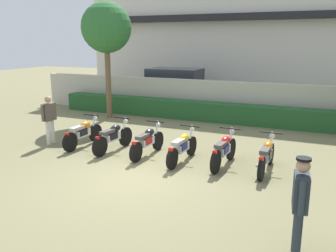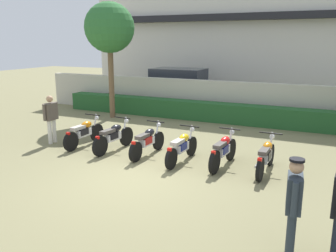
{
  "view_description": "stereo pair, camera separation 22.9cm",
  "coord_description": "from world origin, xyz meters",
  "px_view_note": "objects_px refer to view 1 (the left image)",
  "views": [
    {
      "loc": [
        4.06,
        -7.17,
        3.3
      ],
      "look_at": [
        0.0,
        2.02,
        0.89
      ],
      "focal_mm": 38.18,
      "sensor_mm": 36.0,
      "label": 1
    },
    {
      "loc": [
        4.27,
        -7.08,
        3.3
      ],
      "look_at": [
        0.0,
        2.02,
        0.89
      ],
      "focal_mm": 38.18,
      "sensor_mm": 36.0,
      "label": 2
    }
  ],
  "objects_px": {
    "parked_car": "(177,87)",
    "inspector_person": "(49,116)",
    "motorcycle_in_row_1": "(113,137)",
    "motorcycle_in_row_0": "(83,133)",
    "motorcycle_in_row_4": "(224,150)",
    "motorcycle_in_row_5": "(266,155)",
    "motorcycle_in_row_2": "(147,141)",
    "motorcycle_in_row_3": "(182,147)",
    "tree_near_inspector": "(106,28)",
    "officer_0": "(300,199)"
  },
  "relations": [
    {
      "from": "parked_car",
      "to": "motorcycle_in_row_4",
      "type": "relative_size",
      "value": 2.44
    },
    {
      "from": "motorcycle_in_row_1",
      "to": "motorcycle_in_row_4",
      "type": "height_order",
      "value": "motorcycle_in_row_4"
    },
    {
      "from": "motorcycle_in_row_0",
      "to": "officer_0",
      "type": "bearing_deg",
      "value": -115.15
    },
    {
      "from": "motorcycle_in_row_2",
      "to": "motorcycle_in_row_4",
      "type": "distance_m",
      "value": 2.29
    },
    {
      "from": "motorcycle_in_row_2",
      "to": "motorcycle_in_row_3",
      "type": "height_order",
      "value": "motorcycle_in_row_2"
    },
    {
      "from": "officer_0",
      "to": "tree_near_inspector",
      "type": "bearing_deg",
      "value": -48.8
    },
    {
      "from": "motorcycle_in_row_3",
      "to": "parked_car",
      "type": "bearing_deg",
      "value": 26.01
    },
    {
      "from": "motorcycle_in_row_0",
      "to": "motorcycle_in_row_5",
      "type": "distance_m",
      "value": 5.69
    },
    {
      "from": "motorcycle_in_row_1",
      "to": "motorcycle_in_row_2",
      "type": "distance_m",
      "value": 1.16
    },
    {
      "from": "parked_car",
      "to": "officer_0",
      "type": "relative_size",
      "value": 2.8
    },
    {
      "from": "motorcycle_in_row_2",
      "to": "motorcycle_in_row_4",
      "type": "height_order",
      "value": "motorcycle_in_row_4"
    },
    {
      "from": "motorcycle_in_row_0",
      "to": "motorcycle_in_row_2",
      "type": "distance_m",
      "value": 2.29
    },
    {
      "from": "motorcycle_in_row_1",
      "to": "motorcycle_in_row_0",
      "type": "bearing_deg",
      "value": 94.02
    },
    {
      "from": "tree_near_inspector",
      "to": "motorcycle_in_row_1",
      "type": "bearing_deg",
      "value": -55.84
    },
    {
      "from": "motorcycle_in_row_2",
      "to": "officer_0",
      "type": "xyz_separation_m",
      "value": [
        4.42,
        -3.51,
        0.5
      ]
    },
    {
      "from": "motorcycle_in_row_5",
      "to": "motorcycle_in_row_3",
      "type": "bearing_deg",
      "value": 95.26
    },
    {
      "from": "parked_car",
      "to": "inspector_person",
      "type": "relative_size",
      "value": 2.86
    },
    {
      "from": "motorcycle_in_row_0",
      "to": "officer_0",
      "type": "xyz_separation_m",
      "value": [
        6.71,
        -3.52,
        0.5
      ]
    },
    {
      "from": "motorcycle_in_row_5",
      "to": "officer_0",
      "type": "relative_size",
      "value": 1.16
    },
    {
      "from": "motorcycle_in_row_2",
      "to": "motorcycle_in_row_5",
      "type": "height_order",
      "value": "motorcycle_in_row_5"
    },
    {
      "from": "motorcycle_in_row_1",
      "to": "motorcycle_in_row_5",
      "type": "distance_m",
      "value": 4.56
    },
    {
      "from": "motorcycle_in_row_4",
      "to": "motorcycle_in_row_5",
      "type": "bearing_deg",
      "value": -85.26
    },
    {
      "from": "motorcycle_in_row_0",
      "to": "motorcycle_in_row_1",
      "type": "xyz_separation_m",
      "value": [
        1.13,
        -0.02,
        0.0
      ]
    },
    {
      "from": "motorcycle_in_row_4",
      "to": "officer_0",
      "type": "relative_size",
      "value": 1.15
    },
    {
      "from": "motorcycle_in_row_3",
      "to": "motorcycle_in_row_4",
      "type": "distance_m",
      "value": 1.15
    },
    {
      "from": "tree_near_inspector",
      "to": "officer_0",
      "type": "distance_m",
      "value": 11.67
    },
    {
      "from": "parked_car",
      "to": "motorcycle_in_row_5",
      "type": "bearing_deg",
      "value": -54.37
    },
    {
      "from": "motorcycle_in_row_0",
      "to": "inspector_person",
      "type": "height_order",
      "value": "inspector_person"
    },
    {
      "from": "motorcycle_in_row_0",
      "to": "motorcycle_in_row_1",
      "type": "relative_size",
      "value": 0.98
    },
    {
      "from": "tree_near_inspector",
      "to": "motorcycle_in_row_5",
      "type": "distance_m",
      "value": 9.05
    },
    {
      "from": "motorcycle_in_row_1",
      "to": "officer_0",
      "type": "relative_size",
      "value": 1.17
    },
    {
      "from": "parked_car",
      "to": "motorcycle_in_row_0",
      "type": "relative_size",
      "value": 2.44
    },
    {
      "from": "inspector_person",
      "to": "motorcycle_in_row_0",
      "type": "bearing_deg",
      "value": 8.14
    },
    {
      "from": "motorcycle_in_row_3",
      "to": "tree_near_inspector",
      "type": "bearing_deg",
      "value": 53.22
    },
    {
      "from": "parked_car",
      "to": "tree_near_inspector",
      "type": "bearing_deg",
      "value": -108.76
    },
    {
      "from": "motorcycle_in_row_0",
      "to": "motorcycle_in_row_4",
      "type": "height_order",
      "value": "motorcycle_in_row_4"
    },
    {
      "from": "motorcycle_in_row_4",
      "to": "inspector_person",
      "type": "xyz_separation_m",
      "value": [
        -5.75,
        -0.18,
        0.47
      ]
    },
    {
      "from": "motorcycle_in_row_4",
      "to": "inspector_person",
      "type": "relative_size",
      "value": 1.17
    },
    {
      "from": "motorcycle_in_row_3",
      "to": "motorcycle_in_row_5",
      "type": "bearing_deg",
      "value": -83.48
    },
    {
      "from": "motorcycle_in_row_3",
      "to": "motorcycle_in_row_4",
      "type": "height_order",
      "value": "motorcycle_in_row_4"
    },
    {
      "from": "tree_near_inspector",
      "to": "parked_car",
      "type": "bearing_deg",
      "value": 70.92
    },
    {
      "from": "motorcycle_in_row_5",
      "to": "inspector_person",
      "type": "relative_size",
      "value": 1.19
    },
    {
      "from": "motorcycle_in_row_1",
      "to": "motorcycle_in_row_4",
      "type": "bearing_deg",
      "value": -84.15
    },
    {
      "from": "parked_car",
      "to": "motorcycle_in_row_0",
      "type": "height_order",
      "value": "parked_car"
    },
    {
      "from": "motorcycle_in_row_2",
      "to": "motorcycle_in_row_5",
      "type": "distance_m",
      "value": 3.4
    },
    {
      "from": "motorcycle_in_row_2",
      "to": "tree_near_inspector",
      "type": "bearing_deg",
      "value": 46.76
    },
    {
      "from": "motorcycle_in_row_0",
      "to": "motorcycle_in_row_5",
      "type": "bearing_deg",
      "value": -87.18
    },
    {
      "from": "tree_near_inspector",
      "to": "motorcycle_in_row_3",
      "type": "height_order",
      "value": "tree_near_inspector"
    },
    {
      "from": "inspector_person",
      "to": "officer_0",
      "type": "height_order",
      "value": "officer_0"
    },
    {
      "from": "motorcycle_in_row_5",
      "to": "inspector_person",
      "type": "height_order",
      "value": "inspector_person"
    }
  ]
}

